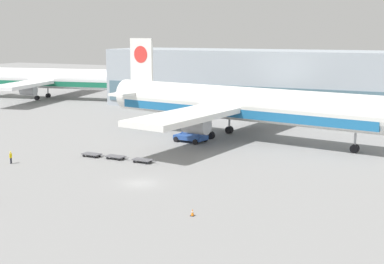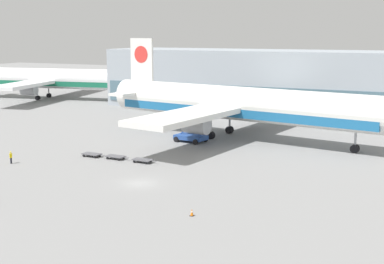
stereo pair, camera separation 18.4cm
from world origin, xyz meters
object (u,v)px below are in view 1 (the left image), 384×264
(scissor_lift_loader, at_px, (191,130))
(ground_crew_far, at_px, (11,156))
(traffic_cone_near, at_px, (192,212))
(baggage_dolly_second, at_px, (116,157))
(airplane_distant, at_px, (52,79))
(baggage_dolly_third, at_px, (143,160))
(airplane_main, at_px, (237,105))
(baggage_dolly_lead, at_px, (92,154))

(scissor_lift_loader, bearing_deg, ground_crew_far, -114.96)
(traffic_cone_near, bearing_deg, baggage_dolly_second, 138.99)
(airplane_distant, relative_size, scissor_lift_loader, 9.60)
(baggage_dolly_third, height_order, ground_crew_far, ground_crew_far)
(baggage_dolly_second, bearing_deg, baggage_dolly_third, -0.15)
(airplane_distant, relative_size, baggage_dolly_third, 14.48)
(airplane_main, distance_m, scissor_lift_loader, 9.43)
(airplane_distant, bearing_deg, baggage_dolly_lead, -56.83)
(baggage_dolly_lead, relative_size, baggage_dolly_third, 1.00)
(airplane_main, xyz_separation_m, baggage_dolly_third, (-6.09, -22.26, -5.45))
(baggage_dolly_second, bearing_deg, scissor_lift_loader, 75.79)
(airplane_distant, distance_m, baggage_dolly_second, 75.84)
(baggage_dolly_lead, height_order, baggage_dolly_second, same)
(baggage_dolly_lead, bearing_deg, ground_crew_far, -131.47)
(baggage_dolly_second, xyz_separation_m, baggage_dolly_third, (4.61, -0.21, 0.00))
(scissor_lift_loader, relative_size, baggage_dolly_second, 1.51)
(airplane_main, relative_size, scissor_lift_loader, 10.26)
(airplane_main, relative_size, airplane_distant, 1.07)
(ground_crew_far, bearing_deg, baggage_dolly_second, 110.98)
(airplane_main, xyz_separation_m, traffic_cone_near, (9.49, -39.62, -5.48))
(airplane_main, distance_m, baggage_dolly_second, 25.12)
(baggage_dolly_lead, height_order, traffic_cone_near, traffic_cone_near)
(traffic_cone_near, bearing_deg, scissor_lift_loader, 114.84)
(airplane_distant, relative_size, traffic_cone_near, 72.98)
(scissor_lift_loader, height_order, baggage_dolly_second, scissor_lift_loader)
(airplane_main, xyz_separation_m, scissor_lift_loader, (-5.97, -6.23, -3.80))
(airplane_distant, distance_m, traffic_cone_near, 102.51)
(baggage_dolly_lead, bearing_deg, scissor_lift_loader, 63.68)
(airplane_distant, xyz_separation_m, baggage_dolly_lead, (49.89, -53.23, -5.08))
(baggage_dolly_third, bearing_deg, airplane_distant, 140.12)
(scissor_lift_loader, bearing_deg, traffic_cone_near, -55.57)
(baggage_dolly_third, bearing_deg, scissor_lift_loader, 91.99)
(scissor_lift_loader, xyz_separation_m, baggage_dolly_third, (-0.12, -16.04, -1.65))
(baggage_dolly_third, distance_m, ground_crew_far, 18.42)
(scissor_lift_loader, xyz_separation_m, ground_crew_far, (-16.64, -24.16, -1.02))
(scissor_lift_loader, xyz_separation_m, traffic_cone_near, (15.46, -33.39, -1.68))
(baggage_dolly_second, bearing_deg, traffic_cone_near, -38.58)
(baggage_dolly_second, height_order, ground_crew_far, ground_crew_far)
(baggage_dolly_lead, bearing_deg, traffic_cone_near, -33.25)
(airplane_distant, relative_size, baggage_dolly_second, 14.48)
(scissor_lift_loader, height_order, baggage_dolly_lead, scissor_lift_loader)
(airplane_main, bearing_deg, baggage_dolly_second, -106.29)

